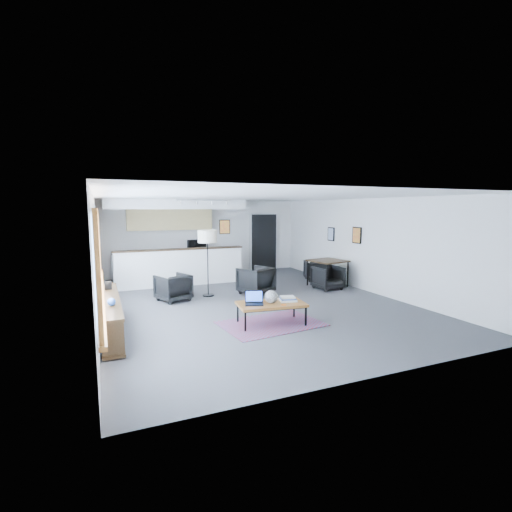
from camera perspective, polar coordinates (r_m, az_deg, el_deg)
name	(u,v)px	position (r m, az deg, el deg)	size (l,w,h in m)	color
room	(251,250)	(9.07, -0.70, 0.85)	(7.02, 9.02, 2.62)	#464649
window	(98,255)	(7.50, -23.17, 0.08)	(0.10, 5.95, 1.66)	#8CBFFF
console	(110,315)	(7.57, -21.48, -8.50)	(0.35, 3.00, 0.80)	#332212
kitchenette	(174,238)	(12.29, -12.51, 2.75)	(4.20, 1.96, 2.60)	white
doorway	(264,242)	(14.04, 1.17, 2.24)	(1.10, 0.12, 2.15)	black
track_light	(204,201)	(10.92, -8.04, 8.33)	(1.60, 0.07, 0.15)	silver
wall_art_lower	(357,235)	(11.15, 15.24, 3.10)	(0.03, 0.38, 0.48)	black
wall_art_upper	(331,234)	(12.20, 11.47, 3.32)	(0.03, 0.34, 0.44)	black
kilim_rug	(271,324)	(7.63, 2.34, -10.37)	(2.11, 1.55, 0.01)	#5E344F
coffee_table	(271,304)	(7.52, 2.35, -7.46)	(1.42, 0.88, 0.44)	brown
laptop	(254,300)	(7.41, -0.29, -6.81)	(0.44, 0.40, 0.26)	black
ceramic_pot	(271,297)	(7.46, 2.38, -6.28)	(0.26, 0.26, 0.26)	gray
book_stack	(288,299)	(7.66, 4.92, -6.58)	(0.39, 0.34, 0.10)	silver
coaster	(284,305)	(7.36, 4.26, -7.51)	(0.12, 0.12, 0.01)	#E5590C
armchair_left	(173,286)	(9.61, -12.64, -4.56)	(0.73, 0.68, 0.75)	black
armchair_right	(256,279)	(10.13, -0.04, -3.57)	(0.79, 0.74, 0.82)	black
floor_lamp	(207,239)	(9.82, -7.49, 2.64)	(0.62, 0.62, 1.76)	black
dining_table	(328,262)	(11.25, 10.97, -0.98)	(1.09, 1.09, 0.79)	#332212
dining_chair_near	(328,278)	(10.91, 11.03, -3.40)	(0.62, 0.58, 0.64)	black
dining_chair_far	(316,271)	(12.18, 9.21, -2.31)	(0.59, 0.55, 0.61)	black
microwave	(197,244)	(12.92, -9.10, 1.91)	(0.57, 0.31, 0.38)	black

